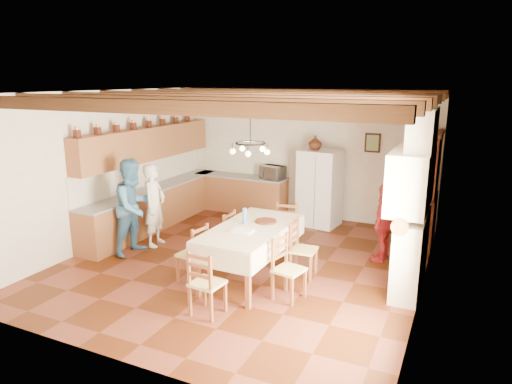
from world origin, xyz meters
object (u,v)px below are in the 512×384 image
(chair_right_near, at_px, (289,269))
(chair_end_far, at_px, (285,230))
(refrigerator, at_px, (320,188))
(chair_left_far, at_px, (221,237))
(chair_right_far, at_px, (304,249))
(hutch, at_px, (424,189))
(chair_left_near, at_px, (192,253))
(chair_end_near, at_px, (207,282))
(person_woman_red, at_px, (384,223))
(microwave, at_px, (272,172))
(person_woman_blue, at_px, (134,207))
(dining_table, at_px, (251,232))
(person_man, at_px, (154,205))

(chair_right_near, distance_m, chair_end_far, 1.77)
(chair_end_far, bearing_deg, refrigerator, 78.15)
(chair_left_far, relative_size, chair_right_far, 1.00)
(hutch, bearing_deg, chair_left_near, -133.52)
(refrigerator, xyz_separation_m, chair_right_far, (0.60, -2.78, -0.37))
(chair_end_near, bearing_deg, chair_right_near, -128.77)
(chair_end_far, relative_size, person_woman_red, 0.67)
(chair_end_far, xyz_separation_m, microwave, (-1.22, 2.28, 0.57))
(refrigerator, bearing_deg, chair_end_far, -83.51)
(chair_left_far, relative_size, person_woman_red, 0.67)
(chair_left_near, relative_size, person_woman_blue, 0.53)
(chair_left_near, bearing_deg, person_woman_red, 136.96)
(dining_table, relative_size, person_woman_red, 1.45)
(person_woman_blue, xyz_separation_m, person_woman_red, (4.29, 1.57, -0.18))
(refrigerator, height_order, person_woman_red, refrigerator)
(dining_table, distance_m, chair_left_far, 0.94)
(dining_table, distance_m, microwave, 3.69)
(dining_table, xyz_separation_m, chair_right_near, (0.82, -0.39, -0.33))
(hutch, xyz_separation_m, person_man, (-4.74, -2.27, -0.30))
(chair_right_near, bearing_deg, person_woman_red, -12.95)
(dining_table, distance_m, chair_end_far, 1.28)
(person_man, distance_m, person_woman_blue, 0.51)
(dining_table, xyz_separation_m, chair_right_far, (0.75, 0.48, -0.33))
(hutch, distance_m, chair_end_near, 4.89)
(dining_table, xyz_separation_m, microwave, (-1.11, 3.51, 0.24))
(microwave, bearing_deg, dining_table, -56.89)
(microwave, bearing_deg, person_woman_blue, -96.53)
(refrigerator, relative_size, chair_left_far, 1.77)
(chair_end_near, bearing_deg, refrigerator, -87.33)
(hutch, xyz_separation_m, chair_end_far, (-2.23, -1.68, -0.64))
(person_woman_blue, distance_m, person_woman_red, 4.57)
(chair_left_far, xyz_separation_m, person_man, (-1.61, 0.23, 0.33))
(chair_left_near, relative_size, person_woman_red, 0.67)
(hutch, distance_m, chair_end_far, 2.87)
(chair_left_near, bearing_deg, hutch, 144.28)
(chair_left_far, bearing_deg, microwave, -172.26)
(chair_left_near, relative_size, chair_end_far, 1.00)
(chair_right_near, height_order, person_woman_blue, person_woman_blue)
(person_woman_red, distance_m, microwave, 3.45)
(person_man, bearing_deg, person_woman_red, -85.52)
(chair_right_near, bearing_deg, chair_end_far, 35.88)
(refrigerator, xyz_separation_m, person_woman_red, (1.67, -1.54, -0.13))
(hutch, height_order, person_man, hutch)
(person_man, bearing_deg, chair_right_far, -102.89)
(hutch, xyz_separation_m, person_woman_red, (-0.53, -1.20, -0.40))
(chair_left_far, height_order, person_woman_blue, person_woman_blue)
(person_woman_red, relative_size, microwave, 2.60)
(hutch, height_order, chair_end_near, hutch)
(chair_right_far, xyz_separation_m, chair_end_far, (-0.64, 0.76, 0.00))
(person_woman_red, height_order, microwave, person_woman_red)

